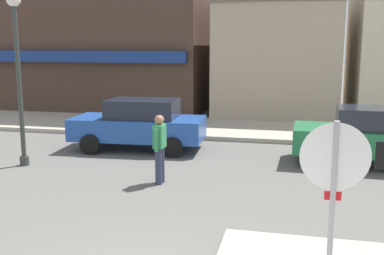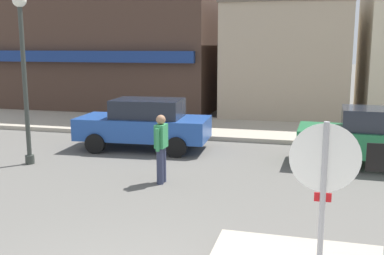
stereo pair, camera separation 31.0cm
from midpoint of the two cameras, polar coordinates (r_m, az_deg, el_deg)
kerb_far at (r=16.97m, az=7.81°, el=-0.25°), size 80.00×4.00×0.15m
stop_sign at (r=5.59m, az=17.88°, el=-7.23°), size 0.82×0.08×2.30m
lamp_post at (r=12.58m, az=-20.02°, el=8.80°), size 0.36×0.36×4.54m
parked_car_nearest at (r=13.88m, az=-5.40°, el=0.53°), size 4.10×2.07×1.56m
parked_car_second at (r=12.78m, az=23.21°, el=-1.11°), size 4.05×1.98×1.56m
pedestrian_crossing_near at (r=10.37m, az=-3.08°, el=-2.45°), size 0.23×0.55×1.61m
building_corner_shop at (r=24.78m, az=-8.16°, el=12.74°), size 10.78×8.99×8.51m
building_storefront_left_near at (r=21.59m, az=12.38°, el=8.44°), size 5.33×6.75×5.08m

